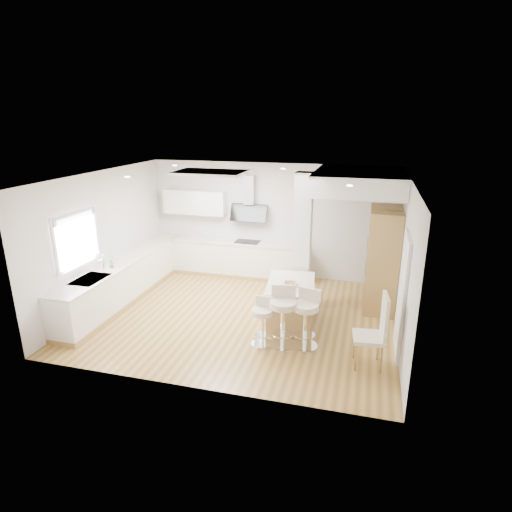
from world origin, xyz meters
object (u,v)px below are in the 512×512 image
(bar_stool_b, at_px, (283,314))
(bar_stool_c, at_px, (306,316))
(bar_stool_a, at_px, (263,319))
(dining_chair, at_px, (377,329))
(peninsula, at_px, (290,302))

(bar_stool_b, height_order, bar_stool_c, bar_stool_b)
(bar_stool_a, relative_size, dining_chair, 0.70)
(bar_stool_b, relative_size, dining_chair, 0.87)
(bar_stool_b, xyz_separation_m, dining_chair, (1.55, -0.26, 0.05))
(bar_stool_b, bearing_deg, bar_stool_c, 0.07)
(bar_stool_a, relative_size, bar_stool_b, 0.80)
(bar_stool_b, relative_size, bar_stool_c, 1.04)
(dining_chair, bearing_deg, peninsula, 136.13)
(bar_stool_c, distance_m, dining_chair, 1.21)
(bar_stool_c, bearing_deg, bar_stool_a, -155.95)
(peninsula, bearing_deg, bar_stool_a, -113.40)
(dining_chair, bearing_deg, bar_stool_b, 163.67)
(bar_stool_b, bearing_deg, dining_chair, -19.77)
(peninsula, xyz_separation_m, bar_stool_b, (0.05, -0.95, 0.20))
(bar_stool_a, bearing_deg, dining_chair, -2.33)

